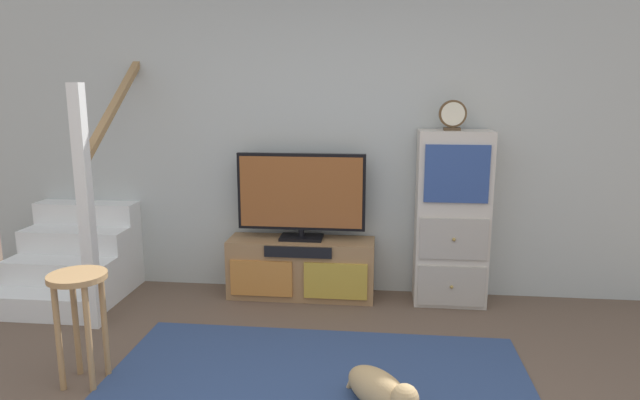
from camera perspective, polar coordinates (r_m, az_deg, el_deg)
back_wall at (r=4.77m, az=2.02°, el=6.51°), size 6.40×0.12×2.70m
area_rug at (r=3.39m, az=-0.69°, el=-19.69°), size 2.60×1.80×0.01m
media_console at (r=4.77m, az=-1.95°, el=-7.02°), size 1.24×0.38×0.50m
television at (r=4.63m, az=-1.96°, el=0.60°), size 1.08×0.22×0.73m
side_cabinet at (r=4.64m, az=13.41°, el=-1.89°), size 0.58×0.38×1.43m
desk_clock at (r=4.51m, az=13.51°, el=8.49°), size 0.21×0.08×0.24m
staircase at (r=5.37m, az=-22.92°, el=-4.50°), size 1.00×1.36×2.20m
bar_stool_near at (r=3.62m, az=-23.53°, el=-9.62°), size 0.34×0.34×0.69m
dog at (r=3.26m, az=6.30°, el=-18.89°), size 0.45×0.46×0.23m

